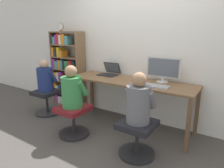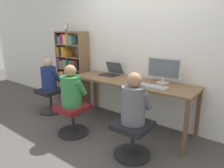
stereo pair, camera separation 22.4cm
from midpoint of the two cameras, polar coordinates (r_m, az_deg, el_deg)
The scene contains 15 objects.
ground_plane at distance 3.20m, azimuth -0.09°, elevation -13.84°, with size 14.00×14.00×0.00m, color #4C4742.
wall_back at distance 3.41m, azimuth 6.38°, elevation 10.81°, with size 10.00×0.05×2.60m.
desk at distance 3.18m, azimuth 2.99°, elevation -0.36°, with size 2.07×0.62×0.78m.
desktop_monitor at distance 3.08m, azimuth 12.37°, elevation 4.11°, with size 0.52×0.18×0.38m.
laptop at distance 3.56m, azimuth -2.66°, elevation 3.31°, with size 0.32×0.31×0.22m.
keyboard at distance 2.85m, azimuth 9.32°, elevation -0.44°, with size 0.46×0.17×0.03m.
computer_mouse_by_keyboard at distance 2.97m, azimuth 4.15°, elevation 0.45°, with size 0.06×0.11×0.04m.
office_chair_left at distance 2.58m, azimuth 4.64°, elevation -14.56°, with size 0.46×0.46×0.46m.
office_chair_right at distance 3.12m, azimuth -13.04°, elevation -9.57°, with size 0.46×0.46×0.46m.
person_at_monitor at distance 2.40m, azimuth 4.92°, elevation -4.94°, with size 0.36×0.31×0.62m.
person_at_laptop at distance 2.96m, azimuth -13.47°, elevation -1.54°, with size 0.37×0.31×0.62m.
bookshelf at distance 4.30m, azimuth -14.62°, elevation 3.91°, with size 0.74×0.26×1.53m.
desk_clock at distance 4.19m, azimuth -15.97°, elevation 15.47°, with size 0.15×0.03×0.17m.
office_chair_side at distance 4.04m, azimuth -19.64°, elevation -4.38°, with size 0.46×0.46×0.46m.
person_near_shelf at distance 3.92m, azimuth -20.14°, elevation 1.76°, with size 0.34×0.30×0.59m.
Camera 1 is at (1.45, -2.41, 1.53)m, focal length 32.00 mm.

